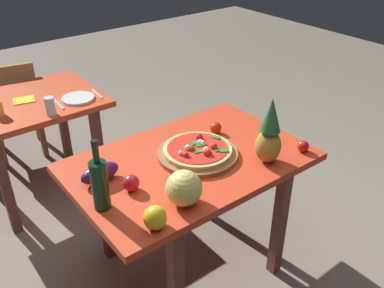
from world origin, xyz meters
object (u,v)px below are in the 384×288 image
display_table (190,174)px  drinking_glass_water (50,106)px  tomato_near_board (303,146)px  napkin_folded (24,100)px  fork_utensil (58,104)px  knife_utensil (97,94)px  dinner_plate (78,98)px  pizza_board (198,154)px  dining_chair (13,105)px  wine_bottle (100,184)px  bell_pepper (155,218)px  tomato_at_corner (131,183)px  background_table (31,116)px  melon (184,188)px  pizza (198,149)px  tomato_by_bottle (216,128)px  pineapple_left (269,134)px  eggplant (100,173)px

display_table → drinking_glass_water: bearing=111.7°
tomato_near_board → napkin_folded: bearing=121.6°
fork_utensil → knife_utensil: bearing=2.5°
dinner_plate → drinking_glass_water: bearing=-153.8°
display_table → drinking_glass_water: size_ratio=10.54×
pizza_board → dinner_plate: 1.08m
dining_chair → pizza_board: dining_chair is taller
wine_bottle → napkin_folded: 1.36m
bell_pepper → tomato_at_corner: size_ratio=1.37×
background_table → drinking_glass_water: size_ratio=8.01×
bell_pepper → melon: bearing=16.1°
pizza → tomato_near_board: size_ratio=5.78×
dinner_plate → napkin_folded: (-0.30, 0.21, -0.01)m
bell_pepper → tomato_near_board: size_ratio=1.71×
tomato_at_corner → display_table: bearing=7.1°
dining_chair → tomato_at_corner: size_ratio=10.70×
tomato_by_bottle → dinner_plate: bearing=115.1°
napkin_folded → dinner_plate: bearing=-35.0°
dining_chair → pineapple_left: bearing=119.2°
eggplant → knife_utensil: (0.46, 0.95, -0.04)m
tomato_by_bottle → napkin_folded: 1.36m
pizza_board → tomato_near_board: tomato_near_board is taller
pineapple_left → tomato_near_board: (0.22, -0.05, -0.13)m
display_table → background_table: bearing=108.8°
napkin_folded → background_table: bearing=-38.1°
pizza_board → dinner_plate: bearing=100.5°
dinner_plate → background_table: bearing=145.2°
background_table → bell_pepper: bearing=-90.3°
wine_bottle → dinner_plate: size_ratio=1.56×
tomato_by_bottle → tomato_at_corner: tomato_at_corner is taller
tomato_at_corner → fork_utensil: tomato_at_corner is taller
drinking_glass_water → fork_utensil: (0.09, 0.11, -0.06)m
dining_chair → napkin_folded: 0.65m
tomato_near_board → drinking_glass_water: size_ratio=0.53×
display_table → bell_pepper: bell_pepper is taller
pineapple_left → eggplant: pineapple_left is taller
display_table → wine_bottle: (-0.55, -0.08, 0.22)m
pizza_board → pineapple_left: size_ratio=1.20×
pizza_board → fork_utensil: (-0.34, 1.07, -0.01)m
wine_bottle → napkin_folded: wine_bottle is taller
dining_chair → napkin_folded: (-0.06, -0.59, 0.27)m
wine_bottle → tomato_by_bottle: bearing=14.2°
tomato_at_corner → napkin_folded: 1.32m
pizza → napkin_folded: pizza is taller
pizza_board → tomato_by_bottle: 0.27m
eggplant → dinner_plate: (0.32, 0.95, -0.04)m
fork_utensil → background_table: bearing=128.4°
dinner_plate → fork_utensil: dinner_plate is taller
wine_bottle → tomato_near_board: bearing=-12.1°
pizza → drinking_glass_water: drinking_glass_water is taller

